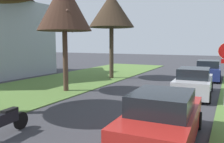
{
  "coord_description": "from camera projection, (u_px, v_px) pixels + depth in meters",
  "views": [
    {
      "loc": [
        4.03,
        -0.2,
        2.94
      ],
      "look_at": [
        -0.46,
        8.73,
        1.74
      ],
      "focal_mm": 37.85,
      "sensor_mm": 36.0,
      "label": 1
    }
  ],
  "objects": [
    {
      "name": "street_tree_left_mid_b",
      "position": [
        64.0,
        6.0,
        13.87
      ],
      "size": [
        3.22,
        3.22,
        6.61
      ],
      "color": "#4E362C",
      "rests_on": "grass_verge_left"
    },
    {
      "name": "parked_sedan_silver",
      "position": [
        194.0,
        83.0,
        13.29
      ],
      "size": [
        2.09,
        4.47,
        1.57
      ],
      "color": "#BCBCC1",
      "rests_on": "ground"
    },
    {
      "name": "street_tree_left_far",
      "position": [
        111.0,
        11.0,
        19.14
      ],
      "size": [
        3.73,
        3.73,
        6.94
      ],
      "color": "#45372A",
      "rests_on": "grass_verge_left"
    },
    {
      "name": "parked_sedan_red",
      "position": [
        163.0,
        120.0,
        6.88
      ],
      "size": [
        2.09,
        4.47,
        1.57
      ],
      "color": "red",
      "rests_on": "ground"
    },
    {
      "name": "parked_sedan_navy",
      "position": [
        208.0,
        71.0,
        19.13
      ],
      "size": [
        2.09,
        4.47,
        1.57
      ],
      "color": "navy",
      "rests_on": "ground"
    },
    {
      "name": "parked_motorcycle",
      "position": [
        4.0,
        122.0,
        7.42
      ],
      "size": [
        0.6,
        2.05,
        0.97
      ],
      "color": "black",
      "rests_on": "ground"
    }
  ]
}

